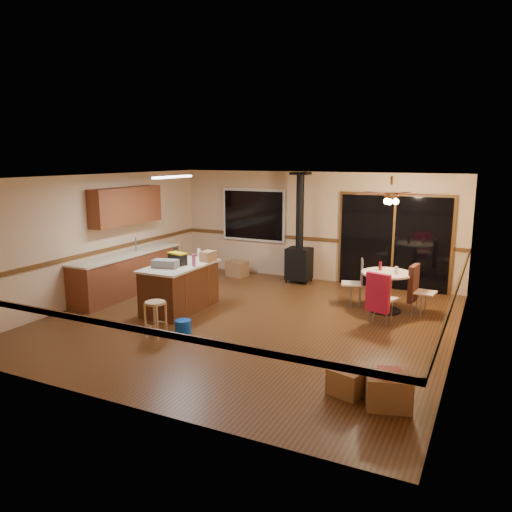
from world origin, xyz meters
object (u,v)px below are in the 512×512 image
Objects in this scene: toolbox_grey at (165,264)px; bar_stool at (156,319)px; box_corner_b at (347,382)px; box_corner_a at (389,391)px; toolbox_black at (178,259)px; chair_near at (379,293)px; chair_left at (357,277)px; box_under_window at (237,269)px; wood_stove at (299,252)px; dining_table at (386,285)px; blue_bucket at (183,327)px; kitchen_island at (180,287)px; chair_right at (415,284)px.

bar_stool is (0.59, -1.12, -0.67)m from toolbox_grey.
toolbox_grey is 4.45m from box_corner_b.
box_corner_b is (-0.54, 0.09, -0.03)m from box_corner_a.
toolbox_black reaches higher than chair_near.
bar_stool is 4.09m from chair_left.
toolbox_black reaches higher than box_corner_b.
bar_stool is 1.27× the size of box_under_window.
toolbox_black is (-1.37, -3.01, 0.27)m from wood_stove.
chair_left is at bearing 167.75° from dining_table.
toolbox_grey is 3.36m from box_under_window.
toolbox_grey is at bearing -152.52° from dining_table.
box_under_window is (-0.21, 3.26, -0.78)m from toolbox_grey.
bar_stool is at bearing -132.54° from blue_bucket.
kitchen_island is at bearing 126.15° from blue_bucket.
blue_bucket is at bearing -41.06° from toolbox_grey.
bar_stool is 4.40m from dining_table.
bar_stool is at bearing -100.30° from wood_stove.
wood_stove is 4.57m from bar_stool.
toolbox_grey is 0.98× the size of box_under_window.
blue_bucket is 3.66m from chair_left.
box_under_window is at bearing 164.41° from chair_right.
chair_near is (0.64, -1.00, 0.01)m from chair_left.
kitchen_island is 4.42m from box_corner_b.
wood_stove is 5.75m from box_corner_b.
chair_near is at bearing 32.77° from blue_bucket.
toolbox_grey is at bearing -86.31° from box_under_window.
wood_stove is 9.14× the size of blue_bucket.
blue_bucket is 0.53× the size of box_corner_a.
kitchen_island is 4.08× the size of box_corner_b.
toolbox_black is 1.30× the size of blue_bucket.
chair_left is (2.24, 2.86, 0.47)m from blue_bucket.
dining_table is (3.63, 1.64, 0.08)m from kitchen_island.
chair_near reaches higher than bar_stool.
dining_table is at bearing -12.25° from chair_left.
blue_bucket is (0.90, -0.78, -0.86)m from toolbox_grey.
bar_stool is (0.55, -1.47, -0.70)m from toolbox_black.
box_corner_a is at bearing -25.63° from kitchen_island.
box_corner_a is at bearing -25.74° from toolbox_black.
chair_left is 4.17m from box_corner_a.
toolbox_black is at bearing -150.86° from chair_left.
box_corner_b is (4.23, -5.00, -0.02)m from box_under_window.
kitchen_island is 3.26× the size of chair_left.
kitchen_island is 2.40× the size of chair_near.
box_corner_b is (3.91, -2.05, -0.29)m from kitchen_island.
toolbox_grey is 0.49× the size of dining_table.
chair_near is at bearing 34.48° from bar_stool.
box_corner_a is at bearing -75.08° from chair_near.
bar_stool is 0.87× the size of chair_right.
box_corner_a is (3.15, -5.18, -0.53)m from wood_stove.
toolbox_grey is at bearing 117.89° from bar_stool.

